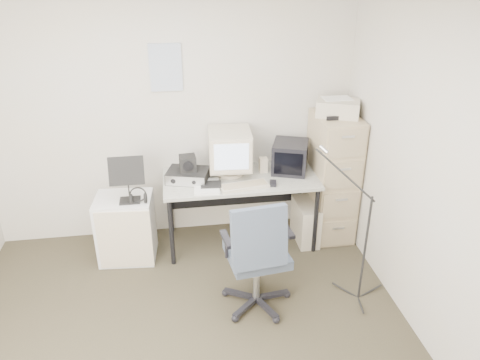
{
  "coord_description": "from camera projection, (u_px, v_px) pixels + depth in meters",
  "views": [
    {
      "loc": [
        0.0,
        -2.62,
        2.72
      ],
      "look_at": [
        0.55,
        0.95,
        0.95
      ],
      "focal_mm": 35.0,
      "sensor_mm": 36.0,
      "label": 1
    }
  ],
  "objects": [
    {
      "name": "floor",
      "position": [
        187.0,
        353.0,
        3.52
      ],
      "size": [
        3.6,
        3.6,
        0.01
      ],
      "primitive_type": "cube",
      "color": "#383123",
      "rests_on": "ground"
    },
    {
      "name": "wall_back",
      "position": [
        171.0,
        119.0,
        4.57
      ],
      "size": [
        3.6,
        0.02,
        2.5
      ],
      "primitive_type": "cube",
      "color": "beige",
      "rests_on": "ground"
    },
    {
      "name": "wall_right",
      "position": [
        440.0,
        189.0,
        3.22
      ],
      "size": [
        0.02,
        3.6,
        2.5
      ],
      "primitive_type": "cube",
      "color": "beige",
      "rests_on": "ground"
    },
    {
      "name": "wall_calendar",
      "position": [
        166.0,
        68.0,
        4.34
      ],
      "size": [
        0.3,
        0.02,
        0.44
      ],
      "primitive_type": "cube",
      "color": "white",
      "rests_on": "wall_back"
    },
    {
      "name": "filing_cabinet",
      "position": [
        332.0,
        177.0,
        4.76
      ],
      "size": [
        0.4,
        0.6,
        1.3
      ],
      "primitive_type": "cube",
      "color": "tan",
      "rests_on": "floor"
    },
    {
      "name": "printer",
      "position": [
        338.0,
        108.0,
        4.46
      ],
      "size": [
        0.47,
        0.41,
        0.15
      ],
      "primitive_type": "cube",
      "rotation": [
        0.0,
        0.0,
        -0.4
      ],
      "color": "beige",
      "rests_on": "filing_cabinet"
    },
    {
      "name": "desk",
      "position": [
        240.0,
        210.0,
        4.73
      ],
      "size": [
        1.5,
        0.7,
        0.73
      ],
      "primitive_type": "cube",
      "color": "beige",
      "rests_on": "floor"
    },
    {
      "name": "crt_monitor",
      "position": [
        230.0,
        153.0,
        4.56
      ],
      "size": [
        0.43,
        0.45,
        0.45
      ],
      "primitive_type": "cube",
      "rotation": [
        0.0,
        0.0,
        -0.06
      ],
      "color": "beige",
      "rests_on": "desk"
    },
    {
      "name": "crt_tv",
      "position": [
        290.0,
        157.0,
        4.65
      ],
      "size": [
        0.43,
        0.44,
        0.3
      ],
      "primitive_type": "cube",
      "rotation": [
        0.0,
        0.0,
        -0.34
      ],
      "color": "black",
      "rests_on": "desk"
    },
    {
      "name": "desk_speaker",
      "position": [
        263.0,
        165.0,
        4.66
      ],
      "size": [
        0.08,
        0.08,
        0.15
      ],
      "primitive_type": "cube",
      "rotation": [
        0.0,
        0.0,
        -0.01
      ],
      "color": "beige",
      "rests_on": "desk"
    },
    {
      "name": "keyboard",
      "position": [
        244.0,
        186.0,
        4.38
      ],
      "size": [
        0.48,
        0.23,
        0.03
      ],
      "primitive_type": "cube",
      "rotation": [
        0.0,
        0.0,
        0.16
      ],
      "color": "beige",
      "rests_on": "desk"
    },
    {
      "name": "mouse",
      "position": [
        273.0,
        183.0,
        4.42
      ],
      "size": [
        0.08,
        0.12,
        0.03
      ],
      "primitive_type": "cube",
      "rotation": [
        0.0,
        0.0,
        -0.21
      ],
      "color": "black",
      "rests_on": "desk"
    },
    {
      "name": "radio_receiver",
      "position": [
        188.0,
        175.0,
        4.49
      ],
      "size": [
        0.45,
        0.37,
        0.11
      ],
      "primitive_type": "cube",
      "rotation": [
        0.0,
        0.0,
        -0.28
      ],
      "color": "black",
      "rests_on": "desk"
    },
    {
      "name": "radio_speaker",
      "position": [
        188.0,
        163.0,
        4.43
      ],
      "size": [
        0.16,
        0.15,
        0.15
      ],
      "primitive_type": "cube",
      "rotation": [
        0.0,
        0.0,
        0.07
      ],
      "color": "black",
      "rests_on": "radio_receiver"
    },
    {
      "name": "papers",
      "position": [
        207.0,
        186.0,
        4.38
      ],
      "size": [
        0.26,
        0.34,
        0.02
      ],
      "primitive_type": "cube",
      "rotation": [
        0.0,
        0.0,
        -0.08
      ],
      "color": "white",
      "rests_on": "desk"
    },
    {
      "name": "pc_tower",
      "position": [
        306.0,
        222.0,
        4.83
      ],
      "size": [
        0.2,
        0.45,
        0.42
      ],
      "primitive_type": "cube",
      "rotation": [
        0.0,
        0.0,
        0.0
      ],
      "color": "beige",
      "rests_on": "floor"
    },
    {
      "name": "office_chair",
      "position": [
        257.0,
        252.0,
        3.79
      ],
      "size": [
        0.68,
        0.68,
        1.05
      ],
      "primitive_type": "cube",
      "rotation": [
        0.0,
        0.0,
        0.12
      ],
      "color": "#3D455A",
      "rests_on": "floor"
    },
    {
      "name": "side_cart",
      "position": [
        126.0,
        228.0,
        4.5
      ],
      "size": [
        0.56,
        0.46,
        0.65
      ],
      "primitive_type": "cube",
      "rotation": [
        0.0,
        0.0,
        -0.08
      ],
      "color": "silver",
      "rests_on": "floor"
    },
    {
      "name": "music_stand",
      "position": [
        128.0,
        179.0,
        4.21
      ],
      "size": [
        0.34,
        0.22,
        0.46
      ],
      "primitive_type": "cube",
      "rotation": [
        0.0,
        0.0,
        -0.18
      ],
      "color": "black",
      "rests_on": "side_cart"
    },
    {
      "name": "headphones",
      "position": [
        138.0,
        198.0,
        4.26
      ],
      "size": [
        0.22,
        0.22,
        0.03
      ],
      "primitive_type": "torus",
      "rotation": [
        0.0,
        0.0,
        0.34
      ],
      "color": "black",
      "rests_on": "side_cart"
    },
    {
      "name": "mic_stand",
      "position": [
        367.0,
        234.0,
        3.8
      ],
      "size": [
        0.03,
        0.03,
        1.3
      ],
      "primitive_type": "cylinder",
      "rotation": [
        0.0,
        0.0,
        2.34
      ],
      "color": "black",
      "rests_on": "floor"
    }
  ]
}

